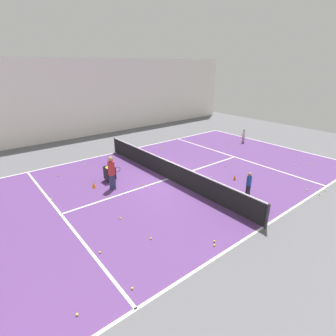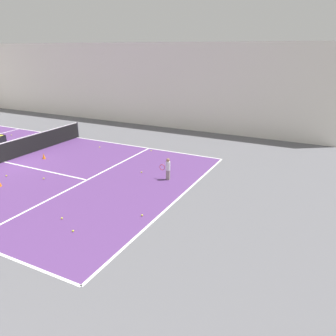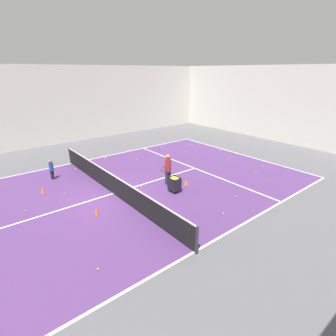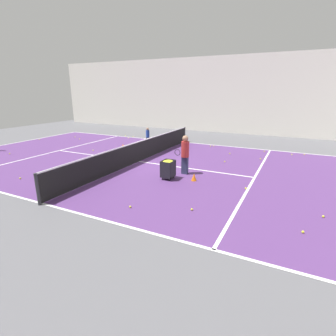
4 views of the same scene
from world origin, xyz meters
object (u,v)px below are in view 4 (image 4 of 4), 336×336
at_px(tennis_net, 139,151).
at_px(coach_at_net, 185,152).
at_px(child_midcourt, 148,135).
at_px(ball_cart, 168,166).
at_px(training_cone_0, 123,146).
at_px(training_cone_1, 98,161).

distance_m(tennis_net, coach_at_net, 3.05).
distance_m(tennis_net, child_midcourt, 4.26).
xyz_separation_m(ball_cart, training_cone_0, (-4.15, -5.29, -0.42)).
height_order(coach_at_net, training_cone_1, coach_at_net).
height_order(tennis_net, ball_cart, tennis_net).
relative_size(tennis_net, coach_at_net, 7.03).
height_order(training_cone_0, training_cone_1, training_cone_1).
relative_size(tennis_net, training_cone_0, 42.25).
bearing_deg(training_cone_0, training_cone_1, 17.92).
height_order(coach_at_net, child_midcourt, coach_at_net).
xyz_separation_m(coach_at_net, ball_cart, (0.95, -0.35, -0.42)).
bearing_deg(coach_at_net, ball_cart, 74.05).
xyz_separation_m(coach_at_net, child_midcourt, (-4.69, -4.69, -0.31)).
bearing_deg(child_midcourt, training_cone_1, -74.13).
bearing_deg(training_cone_0, tennis_net, 49.16).
xyz_separation_m(coach_at_net, training_cone_0, (-3.19, -5.64, -0.83)).
bearing_deg(training_cone_1, tennis_net, 132.47).
bearing_deg(ball_cart, child_midcourt, -142.44).
relative_size(child_midcourt, training_cone_0, 4.13).
bearing_deg(training_cone_1, coach_at_net, 97.25).
height_order(tennis_net, training_cone_0, tennis_net).
relative_size(coach_at_net, child_midcourt, 1.46).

